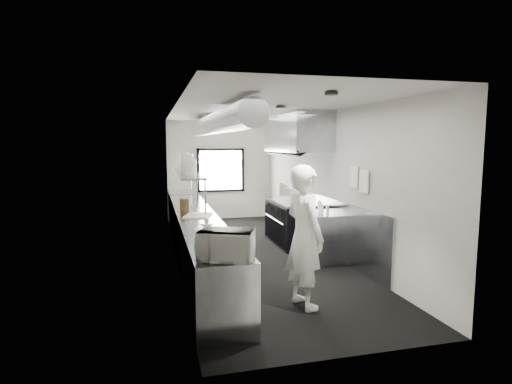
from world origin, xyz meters
TOP-DOWN VIEW (x-y plane):
  - floor at (0.00, 0.00)m, footprint 3.00×8.00m
  - ceiling at (0.00, 0.00)m, footprint 3.00×8.00m
  - wall_back at (0.00, 4.00)m, footprint 3.00×0.02m
  - wall_front at (0.00, -4.00)m, footprint 3.00×0.02m
  - wall_left at (-1.50, 0.00)m, footprint 0.02×8.00m
  - wall_right at (1.50, 0.00)m, footprint 0.02×8.00m
  - wall_cladding at (1.48, 0.30)m, footprint 0.03×5.50m
  - hvac_duct at (-0.70, 0.40)m, footprint 0.40×6.40m
  - service_window at (0.00, 3.96)m, footprint 1.36×0.05m
  - exhaust_hood at (1.10, 0.70)m, footprint 0.81×2.20m
  - prep_counter at (-1.15, -0.50)m, footprint 0.70×6.00m
  - pass_shelf at (-1.19, 1.00)m, footprint 0.45×3.00m
  - range at (1.04, 0.70)m, footprint 0.88×1.60m
  - bottle_station at (1.15, -0.70)m, footprint 0.65×0.80m
  - far_work_table at (-1.15, 3.20)m, footprint 0.70×1.20m
  - notice_sheet_a at (1.47, -1.20)m, footprint 0.02×0.28m
  - notice_sheet_b at (1.47, -1.55)m, footprint 0.02×0.28m
  - line_cook at (0.03, -2.62)m, footprint 0.61×0.78m
  - microwave at (-1.14, -3.27)m, footprint 0.67×0.60m
  - deli_tub_a at (-1.35, -2.49)m, footprint 0.17×0.17m
  - deli_tub_b at (-1.30, -2.67)m, footprint 0.16×0.16m
  - newspaper at (-0.95, -1.74)m, footprint 0.33×0.41m
  - small_plate at (-1.09, -1.23)m, footprint 0.25×0.25m
  - pastry at (-1.09, -1.23)m, footprint 0.08×0.08m
  - cutting_board at (-1.14, -0.44)m, footprint 0.59×0.68m
  - knife_block at (-1.33, 0.17)m, footprint 0.16×0.22m
  - plate_stack_a at (-1.20, 0.27)m, footprint 0.30×0.30m
  - plate_stack_b at (-1.19, 0.81)m, footprint 0.31×0.31m
  - plate_stack_c at (-1.19, 1.11)m, footprint 0.31×0.31m
  - plate_stack_d at (-1.20, 1.78)m, footprint 0.31×0.31m
  - squeeze_bottle_a at (1.09, -0.98)m, footprint 0.08×0.08m
  - squeeze_bottle_b at (1.06, -0.80)m, footprint 0.07×0.07m
  - squeeze_bottle_c at (1.09, -0.67)m, footprint 0.06×0.06m
  - squeeze_bottle_d at (1.12, -0.54)m, footprint 0.07×0.07m
  - squeeze_bottle_e at (1.07, -0.40)m, footprint 0.06×0.06m

SIDE VIEW (x-z plane):
  - floor at x=0.00m, z-range -0.01..0.01m
  - prep_counter at x=-1.15m, z-range 0.00..0.90m
  - bottle_station at x=1.15m, z-range 0.00..0.90m
  - far_work_table at x=-1.15m, z-range 0.00..0.90m
  - range at x=1.04m, z-range 0.00..0.94m
  - wall_cladding at x=1.48m, z-range 0.00..1.10m
  - newspaper at x=-0.95m, z-range 0.90..0.91m
  - small_plate at x=-1.09m, z-range 0.90..0.92m
  - cutting_board at x=-1.14m, z-range 0.90..0.92m
  - deli_tub_b at x=-1.30m, z-range 0.90..0.99m
  - deli_tub_a at x=-1.35m, z-range 0.90..1.00m
  - line_cook at x=0.03m, z-range 0.00..1.90m
  - pastry at x=-1.09m, z-range 0.92..1.00m
  - squeeze_bottle_e at x=1.07m, z-range 0.90..1.06m
  - squeeze_bottle_b at x=1.06m, z-range 0.90..1.07m
  - squeeze_bottle_a at x=1.09m, z-range 0.90..1.07m
  - squeeze_bottle_c at x=1.09m, z-range 0.90..1.08m
  - squeeze_bottle_d at x=1.12m, z-range 0.90..1.10m
  - knife_block at x=-1.33m, z-range 0.90..1.12m
  - microwave at x=-1.14m, z-range 0.90..1.23m
  - service_window at x=0.00m, z-range 0.77..2.02m
  - wall_back at x=0.00m, z-range 0.00..2.80m
  - wall_front at x=0.00m, z-range 0.00..2.80m
  - wall_left at x=-1.50m, z-range 0.00..2.80m
  - wall_right at x=1.50m, z-range 0.00..2.80m
  - pass_shelf at x=-1.19m, z-range 1.20..1.88m
  - notice_sheet_b at x=1.47m, z-range 1.36..1.74m
  - notice_sheet_a at x=1.47m, z-range 1.41..1.79m
  - plate_stack_a at x=-1.20m, z-range 1.57..1.85m
  - plate_stack_b at x=-1.19m, z-range 1.57..1.90m
  - plate_stack_c at x=-1.19m, z-range 1.57..1.94m
  - plate_stack_d at x=-1.20m, z-range 1.57..1.96m
  - exhaust_hood at x=1.10m, z-range 1.95..2.83m
  - hvac_duct at x=-0.70m, z-range 2.35..2.75m
  - ceiling at x=0.00m, z-range 2.79..2.80m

